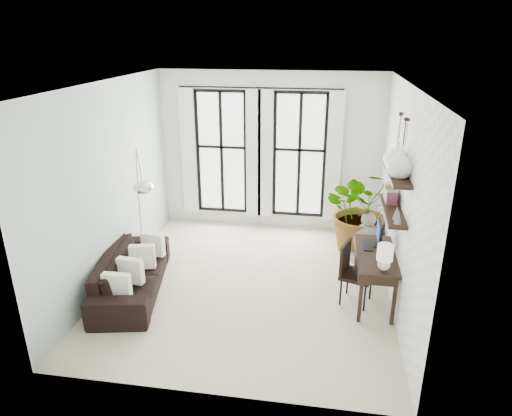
% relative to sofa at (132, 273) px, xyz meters
% --- Properties ---
extents(floor, '(5.00, 5.00, 0.00)m').
position_rel_sofa_xyz_m(floor, '(1.80, 0.52, -0.33)').
color(floor, beige).
rests_on(floor, ground).
extents(ceiling, '(5.00, 5.00, 0.00)m').
position_rel_sofa_xyz_m(ceiling, '(1.80, 0.52, 2.87)').
color(ceiling, white).
rests_on(ceiling, wall_back).
extents(wall_left, '(0.00, 5.00, 5.00)m').
position_rel_sofa_xyz_m(wall_left, '(-0.45, 0.52, 1.27)').
color(wall_left, '#ADC1BA').
rests_on(wall_left, floor).
extents(wall_right, '(0.00, 5.00, 5.00)m').
position_rel_sofa_xyz_m(wall_right, '(4.05, 0.52, 1.27)').
color(wall_right, white).
rests_on(wall_right, floor).
extents(wall_back, '(4.50, 0.00, 4.50)m').
position_rel_sofa_xyz_m(wall_back, '(1.80, 3.02, 1.27)').
color(wall_back, white).
rests_on(wall_back, floor).
extents(windows, '(3.26, 0.13, 2.65)m').
position_rel_sofa_xyz_m(windows, '(1.60, 2.95, 1.23)').
color(windows, white).
rests_on(windows, wall_back).
extents(wall_shelves, '(0.25, 1.30, 0.60)m').
position_rel_sofa_xyz_m(wall_shelves, '(3.91, 0.37, 1.40)').
color(wall_shelves, black).
rests_on(wall_shelves, wall_right).
extents(sofa, '(1.29, 2.36, 0.65)m').
position_rel_sofa_xyz_m(sofa, '(0.00, 0.00, 0.00)').
color(sofa, black).
rests_on(sofa, floor).
extents(throw_pillows, '(0.40, 1.52, 0.40)m').
position_rel_sofa_xyz_m(throw_pillows, '(0.10, 0.00, 0.17)').
color(throw_pillows, white).
rests_on(throw_pillows, sofa).
extents(plant, '(1.76, 1.62, 1.65)m').
position_rel_sofa_xyz_m(plant, '(3.65, 2.06, 0.50)').
color(plant, '#2D7228').
rests_on(plant, floor).
extents(desk, '(0.57, 1.35, 1.19)m').
position_rel_sofa_xyz_m(desk, '(3.75, 0.28, 0.41)').
color(desk, black).
rests_on(desk, floor).
extents(desk_chair, '(0.57, 0.57, 0.96)m').
position_rel_sofa_xyz_m(desk_chair, '(3.41, 0.26, 0.22)').
color(desk_chair, black).
rests_on(desk_chair, floor).
extents(arc_lamp, '(0.72, 1.01, 2.27)m').
position_rel_sofa_xyz_m(arc_lamp, '(0.10, 0.39, 1.41)').
color(arc_lamp, silver).
rests_on(arc_lamp, floor).
extents(buddha, '(0.52, 0.52, 0.94)m').
position_rel_sofa_xyz_m(buddha, '(3.73, 1.63, 0.07)').
color(buddha, gray).
rests_on(buddha, floor).
extents(vase_a, '(0.37, 0.37, 0.38)m').
position_rel_sofa_xyz_m(vase_a, '(3.91, 0.08, 1.94)').
color(vase_a, white).
rests_on(vase_a, shelf_upper).
extents(vase_b, '(0.37, 0.37, 0.38)m').
position_rel_sofa_xyz_m(vase_b, '(3.91, 0.48, 1.94)').
color(vase_b, white).
rests_on(vase_b, shelf_upper).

